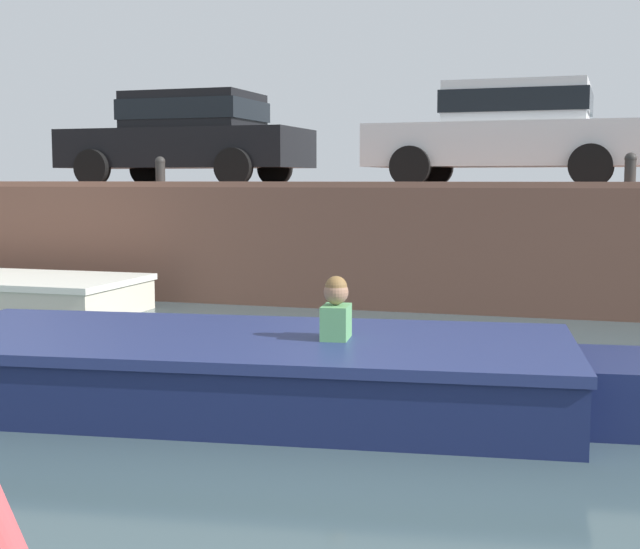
{
  "coord_description": "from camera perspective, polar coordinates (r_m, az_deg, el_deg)",
  "views": [
    {
      "loc": [
        1.15,
        -1.31,
        1.77
      ],
      "look_at": [
        -0.35,
        3.61,
        1.22
      ],
      "focal_mm": 50.0,
      "sensor_mm": 36.0,
      "label": 1
    }
  ],
  "objects": [
    {
      "name": "far_quay_wall",
      "position": [
        14.7,
        12.42,
        2.29
      ],
      "size": [
        60.0,
        6.0,
        1.66
      ],
      "primitive_type": "cube",
      "color": "brown",
      "rests_on": "ground"
    },
    {
      "name": "motorboat_passing",
      "position": [
        6.99,
        -3.09,
        -6.24
      ],
      "size": [
        6.29,
        2.66,
        1.04
      ],
      "color": "navy",
      "rests_on": "ground"
    },
    {
      "name": "mooring_bollard_west",
      "position": [
        13.33,
        -10.18,
        6.57
      ],
      "size": [
        0.15,
        0.15,
        0.45
      ],
      "color": "#2D2B28",
      "rests_on": "far_quay_wall"
    },
    {
      "name": "mooring_bollard_mid",
      "position": [
        11.88,
        19.24,
        6.39
      ],
      "size": [
        0.15,
        0.15,
        0.45
      ],
      "color": "#2D2B28",
      "rests_on": "far_quay_wall"
    },
    {
      "name": "car_left_inner_white",
      "position": [
        13.89,
        12.08,
        9.01
      ],
      "size": [
        4.14,
        2.08,
        1.54
      ],
      "color": "white",
      "rests_on": "far_quay_wall"
    },
    {
      "name": "car_leftmost_black",
      "position": [
        15.29,
        -8.38,
        8.8
      ],
      "size": [
        4.1,
        2.04,
        1.54
      ],
      "color": "black",
      "rests_on": "far_quay_wall"
    },
    {
      "name": "ground_plane",
      "position": [
        6.81,
        6.67,
        -9.03
      ],
      "size": [
        400.0,
        400.0,
        0.0
      ],
      "primitive_type": "plane",
      "color": "#3D5156"
    },
    {
      "name": "far_wall_coping",
      "position": [
        11.8,
        11.39,
        5.65
      ],
      "size": [
        60.0,
        0.24,
        0.08
      ],
      "primitive_type": "cube",
      "color": "#925F4C",
      "rests_on": "far_quay_wall"
    }
  ]
}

